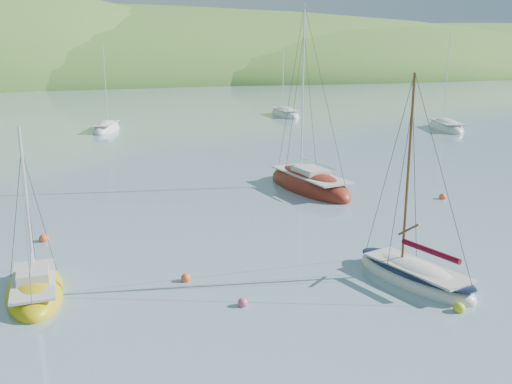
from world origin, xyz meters
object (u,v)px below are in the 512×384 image
object	(u,v)px
daysailer_white	(414,276)
distant_sloop_a	(106,129)
sailboat_yellow	(35,290)
sloop_red	(309,186)
distant_sloop_d	(446,128)
distant_sloop_b	(285,115)

from	to	relation	value
daysailer_white	distant_sloop_a	size ratio (longest dim) A/B	0.88
sailboat_yellow	distant_sloop_a	bearing A→B (deg)	81.32
sloop_red	distant_sloop_d	xyz separation A→B (m)	(27.82, 20.35, -0.04)
sloop_red	daysailer_white	bearing A→B (deg)	-105.62
distant_sloop_d	sailboat_yellow	bearing A→B (deg)	-125.50
daysailer_white	sailboat_yellow	bearing A→B (deg)	152.01
sloop_red	distant_sloop_a	xyz separation A→B (m)	(-9.98, 33.67, -0.06)
distant_sloop_a	sailboat_yellow	bearing A→B (deg)	-79.67
sloop_red	distant_sloop_b	world-z (taller)	sloop_red
sailboat_yellow	distant_sloop_d	bearing A→B (deg)	36.27
daysailer_white	sloop_red	xyz separation A→B (m)	(2.79, 15.98, 0.03)
daysailer_white	distant_sloop_b	xyz separation A→B (m)	(18.17, 55.48, -0.02)
daysailer_white	distant_sloop_d	size ratio (longest dim) A/B	0.77
distant_sloop_a	distant_sloop_d	distance (m)	40.08
distant_sloop_b	distant_sloop_d	distance (m)	22.84
distant_sloop_a	distant_sloop_b	size ratio (longest dim) A/B	0.89
daysailer_white	distant_sloop_b	size ratio (longest dim) A/B	0.78
distant_sloop_b	sailboat_yellow	bearing A→B (deg)	-118.61
sailboat_yellow	distant_sloop_d	xyz separation A→B (m)	(45.69, 32.10, 0.02)
distant_sloop_d	distant_sloop_b	bearing A→B (deg)	142.43
distant_sloop_d	distant_sloop_a	bearing A→B (deg)	179.99
distant_sloop_b	distant_sloop_a	bearing A→B (deg)	-162.70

